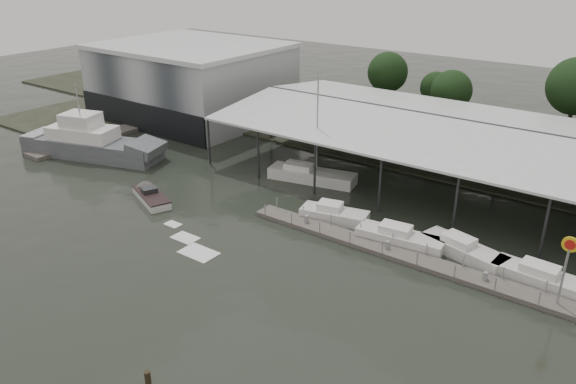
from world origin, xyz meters
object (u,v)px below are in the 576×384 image
Objects in this scene: grey_trawler at (92,144)px; speedboat_underway at (150,195)px; shell_fuel_sign at (567,259)px; white_sailboat at (311,175)px.

speedboat_underway is (15.06, -4.40, -1.19)m from grey_trawler.
speedboat_underway is at bearing -33.59° from grey_trawler.
grey_trawler reaches higher than speedboat_underway.
shell_fuel_sign reaches higher than speedboat_underway.
speedboat_underway is at bearing -139.80° from white_sailboat.
shell_fuel_sign is 0.31× the size of grey_trawler.
white_sailboat is 16.83m from speedboat_underway.
speedboat_underway is (-36.92, -4.30, -3.53)m from shell_fuel_sign.
grey_trawler is 15.73m from speedboat_underway.
grey_trawler is 26.81m from white_sailboat.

